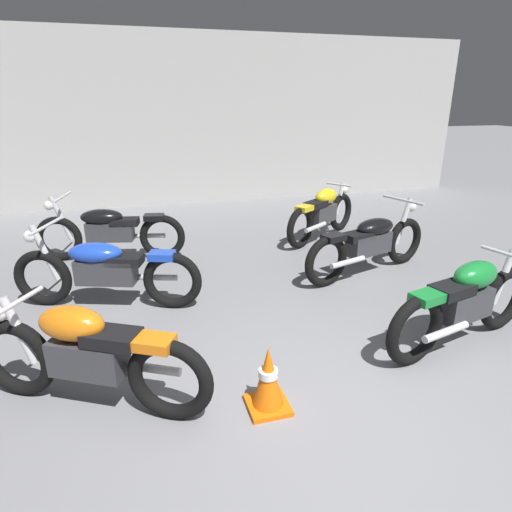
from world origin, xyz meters
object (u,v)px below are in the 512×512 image
at_px(motorcycle_right_row_1, 369,242).
at_px(motorcycle_right_row_2, 323,212).
at_px(motorcycle_left_row_1, 105,270).
at_px(motorcycle_left_row_2, 109,230).
at_px(traffic_cone, 268,379).
at_px(motorcycle_left_row_0, 87,354).
at_px(motorcycle_right_row_0, 465,302).

distance_m(motorcycle_right_row_1, motorcycle_right_row_2, 1.64).
relative_size(motorcycle_left_row_1, motorcycle_left_row_2, 0.97).
height_order(motorcycle_right_row_1, motorcycle_right_row_2, motorcycle_right_row_1).
height_order(motorcycle_left_row_2, motorcycle_right_row_1, same).
xyz_separation_m(motorcycle_right_row_2, traffic_cone, (-2.19, -3.88, -0.20)).
height_order(motorcycle_left_row_0, motorcycle_left_row_2, motorcycle_left_row_2).
relative_size(motorcycle_left_row_0, traffic_cone, 3.30).
bearing_deg(motorcycle_right_row_1, motorcycle_left_row_0, -151.98).
distance_m(motorcycle_left_row_1, motorcycle_right_row_2, 3.83).
bearing_deg(motorcycle_right_row_2, traffic_cone, -119.47).
xyz_separation_m(motorcycle_right_row_1, traffic_cone, (-2.14, -2.24, -0.19)).
distance_m(motorcycle_left_row_1, motorcycle_right_row_1, 3.38).
relative_size(motorcycle_left_row_0, motorcycle_left_row_2, 0.83).
relative_size(motorcycle_left_row_1, motorcycle_right_row_2, 1.24).
xyz_separation_m(motorcycle_left_row_2, motorcycle_right_row_2, (3.44, 0.08, 0.01)).
height_order(motorcycle_left_row_2, motorcycle_right_row_0, motorcycle_left_row_2).
bearing_deg(motorcycle_right_row_0, traffic_cone, -169.88).
relative_size(motorcycle_right_row_0, motorcycle_right_row_1, 0.92).
bearing_deg(motorcycle_right_row_2, motorcycle_right_row_1, -92.00).
distance_m(motorcycle_left_row_1, motorcycle_right_row_0, 3.78).
relative_size(motorcycle_left_row_0, motorcycle_left_row_1, 0.85).
xyz_separation_m(motorcycle_right_row_0, traffic_cone, (-2.08, -0.37, -0.20)).
distance_m(motorcycle_right_row_0, motorcycle_right_row_1, 1.87).
bearing_deg(motorcycle_left_row_2, traffic_cone, -71.93).
height_order(motorcycle_left_row_1, traffic_cone, motorcycle_left_row_1).
bearing_deg(motorcycle_left_row_1, motorcycle_right_row_2, 26.26).
distance_m(motorcycle_left_row_0, motorcycle_right_row_0, 3.38).
height_order(motorcycle_right_row_0, traffic_cone, motorcycle_right_row_0).
xyz_separation_m(motorcycle_left_row_1, traffic_cone, (1.24, -2.19, -0.19)).
bearing_deg(motorcycle_left_row_0, motorcycle_left_row_1, 88.01).
distance_m(motorcycle_left_row_2, motorcycle_right_row_0, 4.78).
bearing_deg(motorcycle_right_row_0, motorcycle_right_row_1, 88.16).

